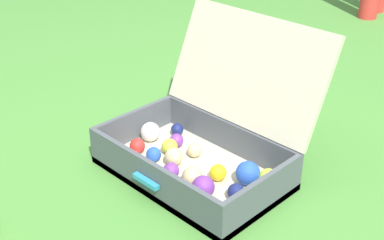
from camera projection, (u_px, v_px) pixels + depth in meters
The scene contains 2 objects.
ground_plane at pixel (201, 189), 1.76m from camera, with size 16.00×16.00×0.00m, color #4C8C38.
open_suitcase at pixel (206, 141), 1.82m from camera, with size 0.64×0.58×0.51m.
Camera 1 is at (1.00, -1.04, 1.04)m, focal length 48.91 mm.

